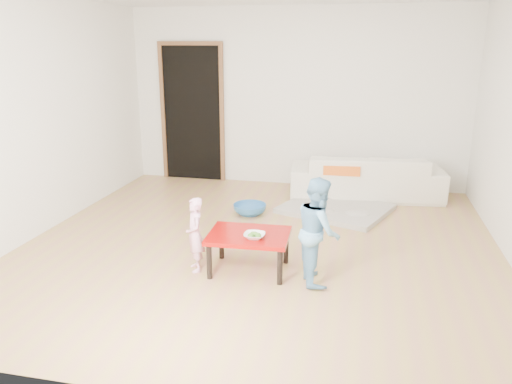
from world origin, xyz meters
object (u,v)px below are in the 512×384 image
(bowl, at_px, (254,236))
(child_pink, at_px, (195,235))
(sofa, at_px, (366,176))
(basin, at_px, (250,209))
(red_table, at_px, (249,252))
(child_blue, at_px, (318,231))

(bowl, distance_m, child_pink, 0.58)
(sofa, height_order, basin, sofa)
(red_table, height_order, child_blue, child_blue)
(red_table, xyz_separation_m, child_pink, (-0.50, -0.09, 0.17))
(child_pink, bearing_deg, red_table, 70.87)
(child_pink, bearing_deg, basin, 145.85)
(child_pink, height_order, basin, child_pink)
(sofa, distance_m, child_pink, 3.19)
(sofa, relative_size, bowl, 10.74)
(red_table, relative_size, child_blue, 0.77)
(sofa, distance_m, child_blue, 2.80)
(red_table, bearing_deg, child_pink, -169.50)
(bowl, relative_size, child_blue, 0.20)
(bowl, height_order, child_pink, child_pink)
(sofa, distance_m, basin, 1.81)
(red_table, height_order, bowl, bowl)
(red_table, relative_size, bowl, 3.88)
(red_table, distance_m, basin, 1.63)
(red_table, xyz_separation_m, bowl, (0.08, -0.10, 0.21))
(sofa, bearing_deg, red_table, 62.46)
(bowl, xyz_separation_m, child_pink, (-0.57, 0.01, -0.04))
(child_blue, distance_m, basin, 1.99)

